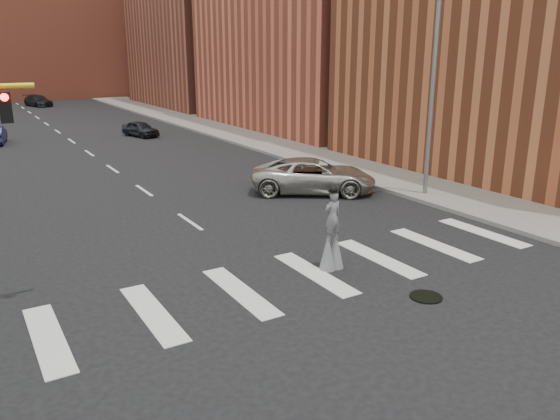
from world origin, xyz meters
name	(u,v)px	position (x,y,z in m)	size (l,w,h in m)	color
ground_plane	(297,295)	(0.00, 0.00, 0.00)	(160.00, 160.00, 0.00)	black
sidewalk_right	(259,139)	(12.50, 25.00, 0.09)	(5.00, 90.00, 0.18)	slate
manhole	(426,297)	(3.00, -2.00, 0.02)	(0.90, 0.90, 0.04)	black
building_far	(213,23)	(22.00, 54.00, 10.00)	(16.00, 22.00, 20.00)	brown
building_backdrop	(46,34)	(6.00, 78.00, 9.00)	(26.00, 14.00, 18.00)	#CB593F
streetlight	(431,91)	(10.90, 6.00, 4.90)	(2.05, 0.20, 9.00)	slate
stilt_performer	(332,238)	(1.99, 1.08, 1.01)	(0.84, 0.53, 2.69)	#332114
suv_crossing	(314,176)	(6.98, 9.41, 0.83)	(2.74, 5.94, 1.65)	#B1AEA7
car_near	(140,129)	(5.27, 31.60, 0.62)	(1.46, 3.64, 1.24)	black
car_far	(38,101)	(1.95, 62.94, 0.69)	(1.93, 4.75, 1.38)	black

